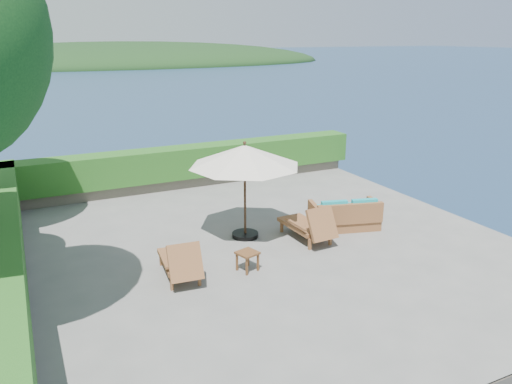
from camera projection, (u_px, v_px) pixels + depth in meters
name	position (u px, v px, depth m)	size (l,w,h in m)	color
ground	(259.00, 245.00, 12.15)	(12.00, 12.00, 0.00)	gray
foundation	(259.00, 302.00, 12.61)	(12.00, 12.00, 3.00)	#544D43
ocean	(259.00, 351.00, 13.05)	(600.00, 600.00, 0.00)	#172749
offshore_island	(123.00, 64.00, 143.63)	(126.00, 57.60, 12.60)	black
planter_wall_far	(186.00, 181.00, 16.90)	(12.00, 0.60, 0.36)	slate
planter_wall_left	(3.00, 287.00, 9.76)	(0.60, 12.00, 0.36)	slate
hedge_far	(186.00, 162.00, 16.70)	(12.40, 0.90, 1.00)	#164E16
patio_umbrella	(245.00, 157.00, 12.05)	(3.13, 3.13, 2.47)	black
lounge_left	(180.00, 261.00, 10.40)	(0.83, 1.69, 0.95)	brown
lounge_right	(309.00, 225.00, 12.32)	(0.83, 1.75, 0.99)	brown
side_table	(247.00, 255.00, 10.75)	(0.51, 0.51, 0.44)	brown
wicker_loveseat	(345.00, 216.00, 13.13)	(1.95, 1.35, 0.87)	brown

